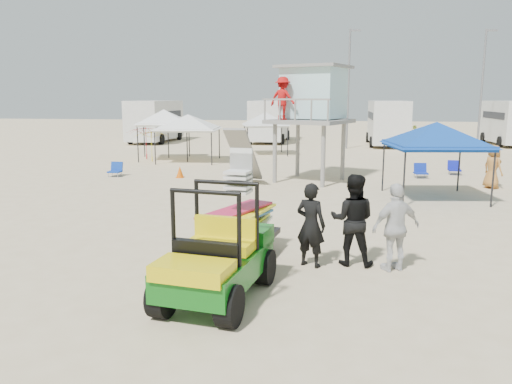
# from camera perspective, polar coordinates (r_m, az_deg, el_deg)

# --- Properties ---
(ground) EXTENTS (140.00, 140.00, 0.00)m
(ground) POSITION_cam_1_polar(r_m,az_deg,el_deg) (9.23, -6.16, -11.31)
(ground) COLOR beige
(ground) RESTS_ON ground
(utility_cart) EXTENTS (1.66, 2.77, 1.98)m
(utility_cart) POSITION_cam_1_polar(r_m,az_deg,el_deg) (8.60, -4.70, -6.44)
(utility_cart) COLOR #0E5A13
(utility_cart) RESTS_ON ground
(surf_trailer) EXTENTS (1.51, 2.41, 2.12)m
(surf_trailer) POSITION_cam_1_polar(r_m,az_deg,el_deg) (10.81, -1.69, -3.16)
(surf_trailer) COLOR black
(surf_trailer) RESTS_ON ground
(man_left) EXTENTS (0.76, 0.64, 1.76)m
(man_left) POSITION_cam_1_polar(r_m,az_deg,el_deg) (10.34, 6.28, -3.76)
(man_left) COLOR black
(man_left) RESTS_ON ground
(man_mid) EXTENTS (1.00, 0.81, 1.92)m
(man_mid) POSITION_cam_1_polar(r_m,az_deg,el_deg) (10.56, 10.97, -3.14)
(man_mid) COLOR black
(man_mid) RESTS_ON ground
(man_right) EXTENTS (1.14, 0.87, 1.80)m
(man_right) POSITION_cam_1_polar(r_m,az_deg,el_deg) (10.40, 15.70, -3.93)
(man_right) COLOR silver
(man_right) RESTS_ON ground
(lifeguard_tower) EXTENTS (3.78, 3.78, 4.67)m
(lifeguard_tower) POSITION_cam_1_polar(r_m,az_deg,el_deg) (21.03, 6.03, 10.70)
(lifeguard_tower) COLOR gray
(lifeguard_tower) RESTS_ON ground
(canopy_blue) EXTENTS (3.38, 3.38, 3.06)m
(canopy_blue) POSITION_cam_1_polar(r_m,az_deg,el_deg) (18.20, 19.95, 7.08)
(canopy_blue) COLOR black
(canopy_blue) RESTS_ON ground
(canopy_white_a) EXTENTS (3.44, 3.44, 2.98)m
(canopy_white_a) POSITION_cam_1_polar(r_m,az_deg,el_deg) (27.75, -7.78, 8.49)
(canopy_white_a) COLOR black
(canopy_white_a) RESTS_ON ground
(canopy_white_b) EXTENTS (3.42, 3.42, 3.22)m
(canopy_white_b) POSITION_cam_1_polar(r_m,az_deg,el_deg) (28.94, -10.50, 8.97)
(canopy_white_b) COLOR black
(canopy_white_b) RESTS_ON ground
(canopy_white_c) EXTENTS (3.15, 3.15, 3.02)m
(canopy_white_c) POSITION_cam_1_polar(r_m,az_deg,el_deg) (31.01, 1.08, 8.87)
(canopy_white_c) COLOR black
(canopy_white_c) RESTS_ON ground
(umbrella_a) EXTENTS (2.75, 2.77, 1.90)m
(umbrella_a) POSITION_cam_1_polar(r_m,az_deg,el_deg) (29.11, -12.51, 5.50)
(umbrella_a) COLOR red
(umbrella_a) RESTS_ON ground
(umbrella_b) EXTENTS (2.49, 2.51, 1.73)m
(umbrella_b) POSITION_cam_1_polar(r_m,az_deg,el_deg) (27.99, -11.83, 5.15)
(umbrella_b) COLOR yellow
(umbrella_b) RESTS_ON ground
(cone_near) EXTENTS (0.34, 0.34, 0.50)m
(cone_near) POSITION_cam_1_polar(r_m,az_deg,el_deg) (22.21, -8.69, 2.28)
(cone_near) COLOR #D55406
(cone_near) RESTS_ON ground
(cone_far) EXTENTS (0.34, 0.34, 0.50)m
(cone_far) POSITION_cam_1_polar(r_m,az_deg,el_deg) (24.38, -16.00, 2.73)
(cone_far) COLOR #FF3F08
(cone_far) RESTS_ON ground
(beach_chair_a) EXTENTS (0.54, 0.58, 0.64)m
(beach_chair_a) POSITION_cam_1_polar(r_m,az_deg,el_deg) (23.22, -15.74, 2.52)
(beach_chair_a) COLOR #0E359D
(beach_chair_a) RESTS_ON ground
(beach_chair_b) EXTENTS (0.60, 0.64, 0.64)m
(beach_chair_b) POSITION_cam_1_polar(r_m,az_deg,el_deg) (23.09, 18.28, 2.33)
(beach_chair_b) COLOR #0E279B
(beach_chair_b) RESTS_ON ground
(beach_chair_c) EXTENTS (0.58, 0.62, 0.64)m
(beach_chair_c) POSITION_cam_1_polar(r_m,az_deg,el_deg) (24.60, 21.71, 2.59)
(beach_chair_c) COLOR #0E179A
(beach_chair_c) RESTS_ON ground
(rv_far_left) EXTENTS (2.64, 6.80, 3.25)m
(rv_far_left) POSITION_cam_1_polar(r_m,az_deg,el_deg) (40.87, -11.46, 8.16)
(rv_far_left) COLOR silver
(rv_far_left) RESTS_ON ground
(rv_mid_left) EXTENTS (2.65, 6.50, 3.25)m
(rv_mid_left) POSITION_cam_1_polar(r_m,az_deg,el_deg) (40.13, 1.57, 8.32)
(rv_mid_left) COLOR silver
(rv_mid_left) RESTS_ON ground
(rv_mid_right) EXTENTS (2.64, 7.00, 3.25)m
(rv_mid_right) POSITION_cam_1_polar(r_m,az_deg,el_deg) (38.45, 14.81, 7.87)
(rv_mid_right) COLOR silver
(rv_mid_right) RESTS_ON ground
(rv_far_right) EXTENTS (2.64, 6.60, 3.25)m
(rv_far_right) POSITION_cam_1_polar(r_m,az_deg,el_deg) (41.75, 27.09, 7.26)
(rv_far_right) COLOR silver
(rv_far_right) RESTS_ON ground
(light_pole_left) EXTENTS (0.14, 0.14, 8.00)m
(light_pole_left) POSITION_cam_1_polar(r_m,az_deg,el_deg) (35.26, 10.50, 11.40)
(light_pole_left) COLOR slate
(light_pole_left) RESTS_ON ground
(light_pole_right) EXTENTS (0.14, 0.14, 8.00)m
(light_pole_right) POSITION_cam_1_polar(r_m,az_deg,el_deg) (38.01, 24.38, 10.58)
(light_pole_right) COLOR slate
(light_pole_right) RESTS_ON ground
(distant_beachgoers) EXTENTS (1.38, 17.10, 1.68)m
(distant_beachgoers) POSITION_cam_1_polar(r_m,az_deg,el_deg) (26.23, 21.96, 4.16)
(distant_beachgoers) COLOR #B2C94B
(distant_beachgoers) RESTS_ON ground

